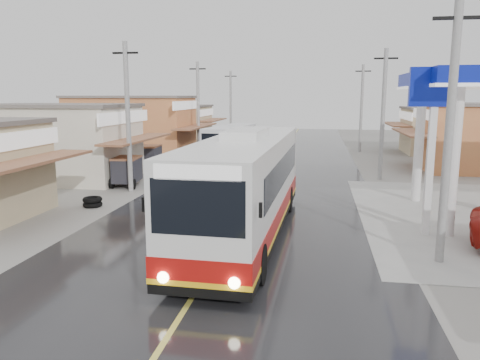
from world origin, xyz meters
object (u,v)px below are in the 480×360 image
at_px(second_bus, 231,141).
at_px(tricycle_far, 149,156).
at_px(coach_bus, 247,186).
at_px(tyre_stack, 93,202).
at_px(cyclist, 168,186).
at_px(tricycle_near, 127,170).

xyz_separation_m(second_bus, tricycle_far, (-4.69, -6.37, -0.49)).
bearing_deg(coach_bus, tyre_stack, 158.45).
distance_m(coach_bus, cyclist, 7.56).
relative_size(cyclist, tricycle_far, 0.88).
bearing_deg(tricycle_far, coach_bus, -61.92).
relative_size(coach_bus, cyclist, 6.45).
xyz_separation_m(coach_bus, tyre_stack, (-7.90, 3.42, -1.69)).
bearing_deg(tricycle_near, second_bus, 66.52).
bearing_deg(coach_bus, tricycle_near, 136.14).
relative_size(second_bus, tricycle_far, 3.75).
bearing_deg(cyclist, second_bus, 73.90).
bearing_deg(tyre_stack, tricycle_far, 96.80).
relative_size(coach_bus, second_bus, 1.52).
bearing_deg(second_bus, tricycle_near, -98.93).
bearing_deg(tricycle_far, second_bus, 49.62).
height_order(second_bus, tricycle_far, second_bus).
relative_size(second_bus, cyclist, 4.25).
relative_size(second_bus, tricycle_near, 3.77).
xyz_separation_m(second_bus, tricycle_near, (-3.74, -12.62, -0.49)).
xyz_separation_m(coach_bus, cyclist, (-4.88, 5.63, -1.27)).
bearing_deg(tyre_stack, tricycle_near, 94.53).
relative_size(coach_bus, tricycle_near, 5.73).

